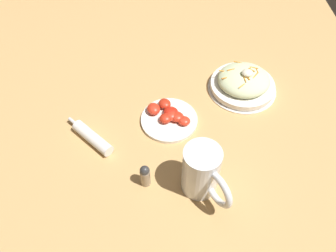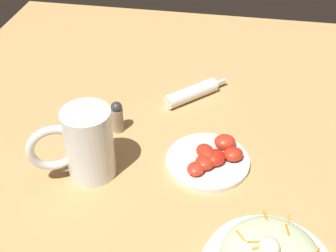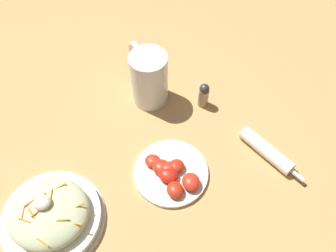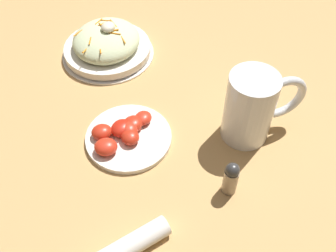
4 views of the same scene
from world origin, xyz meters
name	(u,v)px [view 1 (image 1 of 4)]	position (x,y,z in m)	size (l,w,h in m)	color
ground_plane	(165,119)	(0.00, 0.00, 0.00)	(1.43, 1.43, 0.00)	tan
salad_plate	(243,83)	(-0.26, -0.12, 0.03)	(0.22, 0.22, 0.09)	white
beer_mug	(202,173)	(-0.08, 0.24, 0.07)	(0.11, 0.15, 0.15)	white
napkin_roll	(92,137)	(0.21, 0.07, 0.02)	(0.14, 0.14, 0.03)	white
tomato_plate	(169,117)	(-0.01, 0.00, 0.01)	(0.17, 0.17, 0.04)	white
salt_shaker	(145,175)	(0.06, 0.22, 0.04)	(0.03, 0.03, 0.08)	gray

